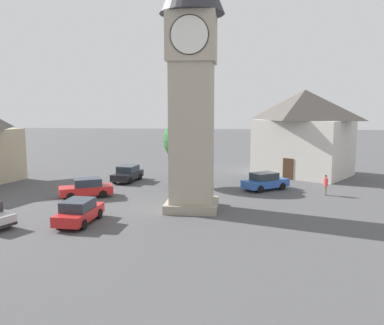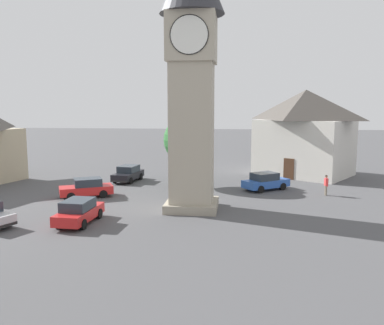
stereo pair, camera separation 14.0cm
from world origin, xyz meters
The scene contains 9 objects.
ground_plane centered at (0.00, 0.00, 0.00)m, with size 200.00×200.00×0.00m, color #4C4C4F.
clock_tower centered at (0.00, 0.00, 10.93)m, with size 4.37×4.37×18.79m.
car_silver_kerb centered at (-8.82, 2.84, 0.76)m, with size 4.45×3.37×1.53m.
car_red_corner centered at (-7.35, 9.93, 0.76)m, with size 2.33×4.34×1.53m.
car_white_side centered at (5.61, 7.27, 0.76)m, with size 4.32×3.81×1.53m.
car_black_far centered at (-6.60, -4.28, 0.76)m, with size 1.98×4.21×1.53m.
pedestrian centered at (10.38, 5.64, 1.01)m, with size 0.28×0.55×1.69m.
tree centered at (-1.41, 8.26, 4.22)m, with size 4.18×4.18×6.33m.
building_shop_left centered at (10.12, 15.64, 4.56)m, with size 11.62×11.05×8.92m.
Camera 1 is at (2.99, -27.85, 7.27)m, focal length 37.93 mm.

